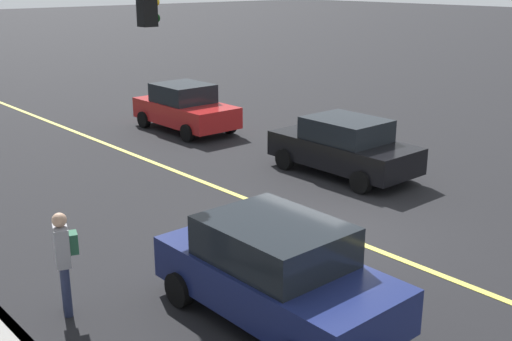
{
  "coord_description": "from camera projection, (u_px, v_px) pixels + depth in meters",
  "views": [
    {
      "loc": [
        -8.52,
        9.64,
        5.35
      ],
      "look_at": [
        -0.73,
        2.79,
        2.15
      ],
      "focal_mm": 44.4,
      "sensor_mm": 36.0,
      "label": 1
    }
  ],
  "objects": [
    {
      "name": "traffic_light_mast",
      "position": [
        31.0,
        67.0,
        10.68
      ],
      "size": [
        0.28,
        4.34,
        5.62
      ],
      "color": "#1E3823",
      "rests_on": "ground"
    },
    {
      "name": "pedestrian_with_backpack",
      "position": [
        64.0,
        255.0,
        10.19
      ],
      "size": [
        0.47,
        0.45,
        1.77
      ],
      "color": "#262D4C",
      "rests_on": "ground"
    },
    {
      "name": "car_navy",
      "position": [
        276.0,
        271.0,
        10.07
      ],
      "size": [
        4.22,
        2.06,
        1.67
      ],
      "color": "navy",
      "rests_on": "ground"
    },
    {
      "name": "car_red",
      "position": [
        185.0,
        108.0,
        22.58
      ],
      "size": [
        4.16,
        2.02,
        1.67
      ],
      "color": "red",
      "rests_on": "ground"
    },
    {
      "name": "ground",
      "position": [
        330.0,
        232.0,
        13.77
      ],
      "size": [
        200.0,
        200.0,
        0.0
      ],
      "primitive_type": "plane",
      "color": "black"
    },
    {
      "name": "car_black",
      "position": [
        344.0,
        146.0,
        17.55
      ],
      "size": [
        4.26,
        2.01,
        1.61
      ],
      "color": "black",
      "rests_on": "ground"
    },
    {
      "name": "lane_stripe_center",
      "position": [
        330.0,
        232.0,
        13.77
      ],
      "size": [
        80.0,
        0.16,
        0.01
      ],
      "primitive_type": "cube",
      "color": "#D8CC4C",
      "rests_on": "ground"
    }
  ]
}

